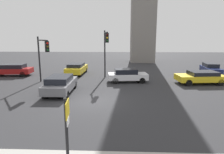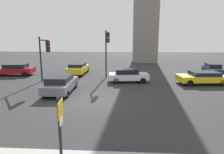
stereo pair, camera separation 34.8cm
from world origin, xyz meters
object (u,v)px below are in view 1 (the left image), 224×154
car_0 (201,77)px  direction_sign (67,130)px  traffic_light_2 (106,45)px  car_4 (60,84)px  car_5 (77,68)px  car_6 (211,69)px  car_3 (12,70)px  car_2 (127,75)px  traffic_light_1 (43,51)px

car_0 → direction_sign: bearing=50.0°
direction_sign → traffic_light_2: bearing=82.7°
car_4 → traffic_light_2: bearing=-32.6°
traffic_light_2 → car_4: bearing=-42.0°
car_5 → car_0: bearing=-106.9°
direction_sign → car_6: bearing=49.1°
traffic_light_2 → car_4: size_ratio=1.16×
traffic_light_2 → car_5: bearing=-137.2°
direction_sign → car_4: (-3.39, 10.49, -1.03)m
car_3 → car_5: 7.81m
direction_sign → car_0: 17.59m
car_3 → car_4: 11.03m
car_3 → car_4: car_4 is taller
car_2 → car_5: (-6.34, 4.27, 0.01)m
traffic_light_2 → traffic_light_1: bearing=-76.6°
car_6 → car_5: bearing=-83.0°
car_0 → car_3: 21.80m
traffic_light_2 → car_0: 10.47m
direction_sign → car_6: size_ratio=0.65×
traffic_light_2 → direction_sign: bearing=-11.0°
direction_sign → traffic_light_2: size_ratio=0.50×
car_0 → car_4: size_ratio=1.05×
car_4 → car_5: 8.71m
direction_sign → car_6: 23.50m
traffic_light_2 → car_6: (13.00, 3.24, -3.04)m
car_2 → car_6: car_6 is taller
car_2 → car_6: bearing=17.5°
car_0 → car_3: car_3 is taller
car_2 → car_5: car_2 is taller
car_2 → car_3: (-14.03, 2.97, 0.02)m
traffic_light_1 → car_4: 4.70m
car_5 → car_3: bearing=101.6°
car_4 → car_5: (-0.48, 8.70, -0.03)m
direction_sign → car_3: size_ratio=0.56×
direction_sign → car_0: direction_sign is taller
car_0 → car_2: size_ratio=1.16×
direction_sign → car_6: (13.12, 19.46, -1.04)m
car_4 → car_5: size_ratio=1.03×
traffic_light_2 → car_4: traffic_light_2 is taller
direction_sign → car_2: 15.16m
traffic_light_1 → car_2: traffic_light_1 is taller
traffic_light_1 → car_4: bearing=2.7°
car_4 → car_6: car_4 is taller
direction_sign → traffic_light_1: (-5.90, 13.54, 1.52)m
car_3 → car_5: bearing=-174.3°
car_3 → car_4: bearing=134.0°
direction_sign → car_5: 19.60m
car_0 → car_5: (-13.83, 4.73, 0.05)m
car_3 → car_0: bearing=167.1°
car_2 → car_3: size_ratio=0.88×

